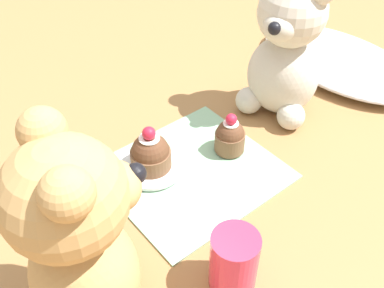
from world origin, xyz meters
TOP-DOWN VIEW (x-y plane):
  - ground_plane at (0.00, 0.00)m, footprint 4.00×4.00m
  - knitted_placemat at (0.00, 0.00)m, footprint 0.21×0.23m
  - tulle_cloth at (-0.04, 0.39)m, footprint 0.33×0.19m
  - teddy_bear_cream at (-0.03, 0.21)m, footprint 0.14×0.13m
  - teddy_bear_tan at (0.10, -0.21)m, footprint 0.14×0.14m
  - cupcake_near_cream_bear at (-0.00, 0.07)m, footprint 0.05×0.05m
  - saucer_plate at (-0.04, -0.04)m, footprint 0.09×0.09m
  - cupcake_near_tan_bear at (-0.04, -0.04)m, footprint 0.06×0.06m
  - juice_glass at (0.16, -0.07)m, footprint 0.05×0.05m

SIDE VIEW (x-z plane):
  - ground_plane at x=0.00m, z-range 0.00..0.00m
  - knitted_placemat at x=0.00m, z-range 0.00..0.01m
  - saucer_plate at x=-0.04m, z-range 0.01..0.01m
  - tulle_cloth at x=-0.04m, z-range 0.00..0.04m
  - cupcake_near_cream_bear at x=0.00m, z-range 0.00..0.06m
  - cupcake_near_tan_bear at x=-0.04m, z-range 0.00..0.07m
  - juice_glass at x=0.16m, z-range 0.00..0.08m
  - teddy_bear_cream at x=-0.03m, z-range -0.01..0.23m
  - teddy_bear_tan at x=0.10m, z-range 0.00..0.24m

